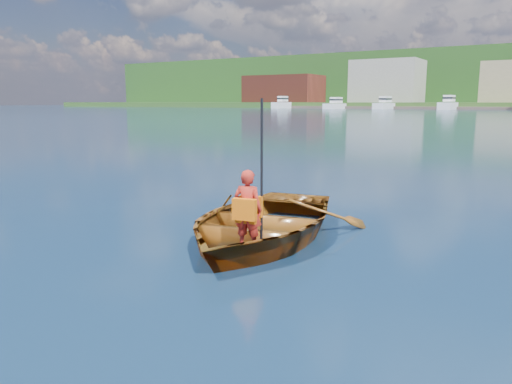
# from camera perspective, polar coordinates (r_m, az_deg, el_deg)

# --- Properties ---
(ground) EXTENTS (600.00, 600.00, 0.00)m
(ground) POSITION_cam_1_polar(r_m,az_deg,el_deg) (6.82, 4.53, -8.28)
(ground) COLOR #142344
(ground) RESTS_ON ground
(rowboat) EXTENTS (3.63, 4.59, 0.86)m
(rowboat) POSITION_cam_1_polar(r_m,az_deg,el_deg) (7.96, 0.55, -3.44)
(rowboat) COLOR brown
(rowboat) RESTS_ON ground
(child_paddler) EXTENTS (0.46, 0.39, 2.11)m
(child_paddler) POSITION_cam_1_polar(r_m,az_deg,el_deg) (7.00, -0.92, -1.98)
(child_paddler) COLOR red
(child_paddler) RESTS_ON ground
(hillside_trees) EXTENTS (266.72, 83.83, 26.22)m
(hillside_trees) POSITION_cam_1_polar(r_m,az_deg,el_deg) (250.65, 25.70, 13.09)
(hillside_trees) COLOR #382314
(hillside_trees) RESTS_ON ground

